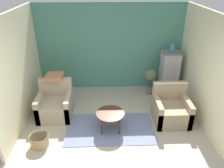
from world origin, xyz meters
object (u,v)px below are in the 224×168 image
object	(u,v)px
armchair_left	(55,105)
potted_plant	(150,78)
coffee_table	(110,115)
armchair_right	(171,110)
birdcage	(169,74)
parrot	(172,48)
wicker_basket	(39,140)

from	to	relation	value
armchair_left	potted_plant	world-z (taller)	armchair_left
coffee_table	armchair_left	xyz separation A→B (m)	(-1.38, 0.61, -0.11)
armchair_right	birdcage	size ratio (longest dim) A/B	0.69
armchair_left	armchair_right	size ratio (longest dim) A/B	1.00
parrot	potted_plant	xyz separation A→B (m)	(-0.53, 0.01, -0.91)
parrot	wicker_basket	size ratio (longest dim) A/B	0.64
armchair_left	wicker_basket	xyz separation A→B (m)	(-0.15, -1.10, -0.16)
birdcage	parrot	xyz separation A→B (m)	(0.00, 0.00, 0.79)
birdcage	wicker_basket	distance (m)	3.94
birdcage	armchair_left	bearing A→B (deg)	-162.03
potted_plant	wicker_basket	size ratio (longest dim) A/B	1.97
armchair_right	parrot	world-z (taller)	parrot
armchair_left	armchair_right	bearing A→B (deg)	-6.34
parrot	potted_plant	bearing A→B (deg)	179.25
potted_plant	birdcage	bearing A→B (deg)	-0.98
birdcage	parrot	bearing A→B (deg)	90.00
potted_plant	wicker_basket	xyz separation A→B (m)	(-2.76, -2.12, -0.39)
birdcage	parrot	world-z (taller)	parrot
armchair_left	birdcage	xyz separation A→B (m)	(3.14, 1.02, 0.34)
parrot	armchair_right	bearing A→B (deg)	-101.22
coffee_table	potted_plant	bearing A→B (deg)	52.98
armchair_right	coffee_table	bearing A→B (deg)	-169.09
armchair_left	armchair_right	world-z (taller)	same
potted_plant	wicker_basket	distance (m)	3.50
coffee_table	armchair_left	bearing A→B (deg)	156.27
coffee_table	armchair_left	distance (m)	1.51
wicker_basket	armchair_left	bearing A→B (deg)	82.42
birdcage	wicker_basket	bearing A→B (deg)	-147.24
birdcage	potted_plant	bearing A→B (deg)	179.02
armchair_right	wicker_basket	size ratio (longest dim) A/B	2.28
armchair_right	potted_plant	distance (m)	1.39
birdcage	parrot	distance (m)	0.79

